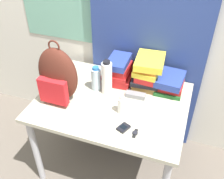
{
  "coord_description": "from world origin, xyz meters",
  "views": [
    {
      "loc": [
        0.51,
        -1.01,
        1.97
      ],
      "look_at": [
        0.0,
        0.42,
        0.82
      ],
      "focal_mm": 42.0,
      "sensor_mm": 36.0,
      "label": 1
    }
  ],
  "objects_px": {
    "water_bottle": "(96,79)",
    "sunscreen_bottle": "(122,105)",
    "book_stack_right": "(169,83)",
    "wristwatch": "(135,133)",
    "book_stack_center": "(148,71)",
    "sunglasses_case": "(135,95)",
    "sports_bottle": "(107,78)",
    "book_stack_left": "(119,70)",
    "backpack": "(58,76)",
    "cell_phone": "(123,128)"
  },
  "relations": [
    {
      "from": "water_bottle",
      "to": "sunscreen_bottle",
      "type": "xyz_separation_m",
      "value": [
        0.27,
        -0.19,
        -0.03
      ]
    },
    {
      "from": "book_stack_right",
      "to": "wristwatch",
      "type": "height_order",
      "value": "book_stack_right"
    },
    {
      "from": "book_stack_center",
      "to": "wristwatch",
      "type": "bearing_deg",
      "value": -84.09
    },
    {
      "from": "book_stack_right",
      "to": "sunglasses_case",
      "type": "relative_size",
      "value": 1.77
    },
    {
      "from": "sports_bottle",
      "to": "book_stack_left",
      "type": "bearing_deg",
      "value": 79.94
    },
    {
      "from": "wristwatch",
      "to": "water_bottle",
      "type": "bearing_deg",
      "value": 139.09
    },
    {
      "from": "book_stack_center",
      "to": "book_stack_right",
      "type": "relative_size",
      "value": 1.07
    },
    {
      "from": "sunscreen_bottle",
      "to": "sunglasses_case",
      "type": "height_order",
      "value": "sunscreen_bottle"
    },
    {
      "from": "backpack",
      "to": "water_bottle",
      "type": "distance_m",
      "value": 0.31
    },
    {
      "from": "water_bottle",
      "to": "sunglasses_case",
      "type": "bearing_deg",
      "value": 0.22
    },
    {
      "from": "book_stack_center",
      "to": "book_stack_left",
      "type": "bearing_deg",
      "value": -177.74
    },
    {
      "from": "backpack",
      "to": "book_stack_center",
      "type": "height_order",
      "value": "backpack"
    },
    {
      "from": "sports_bottle",
      "to": "sunglasses_case",
      "type": "xyz_separation_m",
      "value": [
        0.23,
        0.01,
        -0.12
      ]
    },
    {
      "from": "book_stack_left",
      "to": "book_stack_center",
      "type": "height_order",
      "value": "book_stack_center"
    },
    {
      "from": "book_stack_center",
      "to": "sports_bottle",
      "type": "xyz_separation_m",
      "value": [
        -0.27,
        -0.2,
        0.01
      ]
    },
    {
      "from": "book_stack_center",
      "to": "sports_bottle",
      "type": "relative_size",
      "value": 1.02
    },
    {
      "from": "sunscreen_bottle",
      "to": "wristwatch",
      "type": "distance_m",
      "value": 0.23
    },
    {
      "from": "backpack",
      "to": "sunglasses_case",
      "type": "height_order",
      "value": "backpack"
    },
    {
      "from": "cell_phone",
      "to": "backpack",
      "type": "bearing_deg",
      "value": 165.24
    },
    {
      "from": "sunglasses_case",
      "to": "wristwatch",
      "type": "xyz_separation_m",
      "value": [
        0.1,
        -0.37,
        -0.01
      ]
    },
    {
      "from": "book_stack_left",
      "to": "backpack",
      "type": "bearing_deg",
      "value": -131.33
    },
    {
      "from": "sunscreen_bottle",
      "to": "cell_phone",
      "type": "height_order",
      "value": "sunscreen_bottle"
    },
    {
      "from": "backpack",
      "to": "sunglasses_case",
      "type": "relative_size",
      "value": 3.16
    },
    {
      "from": "book_stack_left",
      "to": "sports_bottle",
      "type": "relative_size",
      "value": 1.0
    },
    {
      "from": "book_stack_right",
      "to": "sports_bottle",
      "type": "xyz_separation_m",
      "value": [
        -0.45,
        -0.19,
        0.07
      ]
    },
    {
      "from": "book_stack_right",
      "to": "book_stack_left",
      "type": "bearing_deg",
      "value": -179.57
    },
    {
      "from": "sports_bottle",
      "to": "cell_phone",
      "type": "height_order",
      "value": "sports_bottle"
    },
    {
      "from": "backpack",
      "to": "book_stack_right",
      "type": "bearing_deg",
      "value": 27.2
    },
    {
      "from": "backpack",
      "to": "sunscreen_bottle",
      "type": "relative_size",
      "value": 3.37
    },
    {
      "from": "book_stack_left",
      "to": "book_stack_center",
      "type": "bearing_deg",
      "value": 2.26
    },
    {
      "from": "water_bottle",
      "to": "book_stack_right",
      "type": "bearing_deg",
      "value": 18.45
    },
    {
      "from": "book_stack_left",
      "to": "wristwatch",
      "type": "distance_m",
      "value": 0.62
    },
    {
      "from": "backpack",
      "to": "water_bottle",
      "type": "height_order",
      "value": "backpack"
    },
    {
      "from": "backpack",
      "to": "wristwatch",
      "type": "bearing_deg",
      "value": -14.31
    },
    {
      "from": "water_bottle",
      "to": "wristwatch",
      "type": "distance_m",
      "value": 0.56
    },
    {
      "from": "backpack",
      "to": "wristwatch",
      "type": "xyz_separation_m",
      "value": [
        0.63,
        -0.16,
        -0.2
      ]
    },
    {
      "from": "backpack",
      "to": "water_bottle",
      "type": "xyz_separation_m",
      "value": [
        0.21,
        0.2,
        -0.11
      ]
    },
    {
      "from": "cell_phone",
      "to": "sunscreen_bottle",
      "type": "bearing_deg",
      "value": 112.52
    },
    {
      "from": "book_stack_center",
      "to": "sunglasses_case",
      "type": "relative_size",
      "value": 1.89
    },
    {
      "from": "book_stack_left",
      "to": "book_stack_center",
      "type": "xyz_separation_m",
      "value": [
        0.24,
        0.01,
        0.04
      ]
    },
    {
      "from": "book_stack_left",
      "to": "book_stack_center",
      "type": "relative_size",
      "value": 0.98
    },
    {
      "from": "backpack",
      "to": "book_stack_left",
      "type": "relative_size",
      "value": 1.7
    },
    {
      "from": "sports_bottle",
      "to": "sunglasses_case",
      "type": "distance_m",
      "value": 0.26
    },
    {
      "from": "sunglasses_case",
      "to": "sunscreen_bottle",
      "type": "bearing_deg",
      "value": -103.98
    },
    {
      "from": "book_stack_center",
      "to": "cell_phone",
      "type": "xyz_separation_m",
      "value": [
        -0.03,
        -0.53,
        -0.12
      ]
    },
    {
      "from": "book_stack_left",
      "to": "wristwatch",
      "type": "xyz_separation_m",
      "value": [
        0.29,
        -0.54,
        -0.09
      ]
    },
    {
      "from": "sports_bottle",
      "to": "water_bottle",
      "type": "bearing_deg",
      "value": 172.69
    },
    {
      "from": "book_stack_right",
      "to": "sunglasses_case",
      "type": "xyz_separation_m",
      "value": [
        -0.22,
        -0.18,
        -0.05
      ]
    },
    {
      "from": "book_stack_center",
      "to": "water_bottle",
      "type": "xyz_separation_m",
      "value": [
        -0.36,
        -0.19,
        -0.03
      ]
    },
    {
      "from": "sunscreen_bottle",
      "to": "sports_bottle",
      "type": "bearing_deg",
      "value": 134.38
    }
  ]
}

